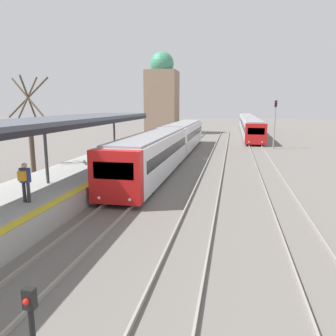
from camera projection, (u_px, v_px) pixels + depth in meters
The scene contains 8 objects.
platform_canopy at pixel (45, 122), 16.34m from camera, with size 4.00×24.64×3.29m.
person_on_platform at pixel (25, 179), 13.44m from camera, with size 0.40×0.40×1.66m.
train_near at pixel (172, 142), 29.95m from camera, with size 2.61×30.03×3.00m.
train_far at pixel (249, 123), 59.14m from camera, with size 2.55×41.81×2.89m.
signal_post_near at pixel (32, 332), 5.48m from camera, with size 0.20×0.21×2.08m.
signal_mast_far at pixel (275, 119), 37.09m from camera, with size 0.28×0.29×5.45m.
distant_domed_building at pixel (162, 95), 56.76m from camera, with size 5.24×5.24×13.82m.
bare_tree_background at pixel (31, 132), 22.04m from camera, with size 3.13×1.95×6.87m.
Camera 1 is at (5.49, -0.78, 5.03)m, focal length 35.00 mm.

